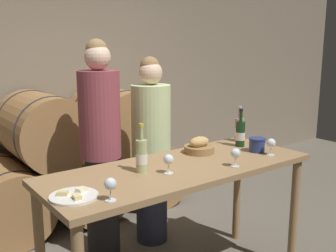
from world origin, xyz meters
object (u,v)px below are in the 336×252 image
(person_right, at_px, (151,150))
(wine_glass_center, at_px, (236,154))
(person_left, at_px, (101,150))
(wine_bottle_rose, at_px, (239,129))
(wine_glass_far_left, at_px, (110,185))
(bread_basket, at_px, (199,147))
(wine_bottle_white, at_px, (142,156))
(wine_bottle_red, at_px, (240,134))
(wine_glass_left, at_px, (169,160))
(cheese_plate, at_px, (74,196))
(tasting_table, at_px, (181,182))
(blue_crock, at_px, (257,144))
(wine_glass_right, at_px, (271,144))

(person_right, xyz_separation_m, wine_glass_center, (0.02, -0.97, 0.18))
(person_left, distance_m, wine_bottle_rose, 1.16)
(wine_bottle_rose, relative_size, wine_glass_far_left, 2.40)
(person_left, relative_size, wine_glass_center, 14.17)
(bread_basket, height_order, wine_glass_center, same)
(wine_bottle_white, xyz_separation_m, wine_bottle_rose, (1.11, 0.20, -0.01))
(wine_glass_center, bearing_deg, wine_bottle_red, 39.85)
(wine_bottle_red, height_order, wine_glass_left, wine_bottle_red)
(cheese_plate, bearing_deg, tasting_table, 7.24)
(tasting_table, bearing_deg, person_left, 107.08)
(bread_basket, bearing_deg, wine_glass_left, -152.14)
(person_left, xyz_separation_m, blue_crock, (0.91, -0.80, 0.07))
(person_right, height_order, bread_basket, person_right)
(person_left, xyz_separation_m, bread_basket, (0.54, -0.56, 0.06))
(wine_bottle_white, height_order, wine_glass_left, wine_bottle_white)
(person_left, height_order, wine_bottle_rose, person_left)
(wine_bottle_red, relative_size, wine_glass_left, 2.45)
(tasting_table, height_order, wine_glass_right, wine_glass_right)
(bread_basket, height_order, cheese_plate, bread_basket)
(wine_bottle_white, xyz_separation_m, bread_basket, (0.60, 0.13, -0.06))
(person_right, xyz_separation_m, wine_glass_left, (-0.42, -0.81, 0.18))
(cheese_plate, bearing_deg, bread_basket, 13.67)
(wine_bottle_red, height_order, bread_basket, wine_bottle_red)
(person_left, relative_size, cheese_plate, 6.81)
(person_left, height_order, wine_glass_right, person_left)
(wine_bottle_rose, distance_m, cheese_plate, 1.68)
(person_right, bearing_deg, wine_glass_right, -64.54)
(wine_bottle_white, height_order, bread_basket, wine_bottle_white)
(wine_glass_left, distance_m, wine_glass_center, 0.47)
(tasting_table, height_order, person_left, person_left)
(bread_basket, relative_size, wine_glass_right, 1.82)
(person_left, xyz_separation_m, wine_glass_right, (0.92, -0.93, 0.10))
(bread_basket, xyz_separation_m, wine_glass_center, (-0.03, -0.40, 0.04))
(wine_glass_far_left, bearing_deg, wine_bottle_red, 15.35)
(person_right, height_order, wine_bottle_red, person_right)
(person_left, height_order, person_right, person_left)
(wine_bottle_red, height_order, wine_bottle_rose, wine_bottle_red)
(blue_crock, bearing_deg, wine_bottle_rose, 66.84)
(tasting_table, bearing_deg, wine_glass_right, -15.55)
(person_right, xyz_separation_m, blue_crock, (0.43, -0.80, 0.15))
(wine_glass_far_left, relative_size, wine_glass_left, 1.00)
(wine_bottle_red, distance_m, wine_glass_right, 0.31)
(person_left, distance_m, wine_glass_center, 1.10)
(blue_crock, bearing_deg, tasting_table, 174.29)
(person_left, xyz_separation_m, wine_glass_center, (0.51, -0.97, 0.10))
(wine_bottle_rose, bearing_deg, wine_bottle_white, -169.63)
(wine_bottle_white, height_order, wine_glass_center, wine_bottle_white)
(person_right, height_order, wine_bottle_white, person_right)
(blue_crock, bearing_deg, wine_glass_far_left, -172.06)
(cheese_plate, relative_size, wine_glass_left, 2.08)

